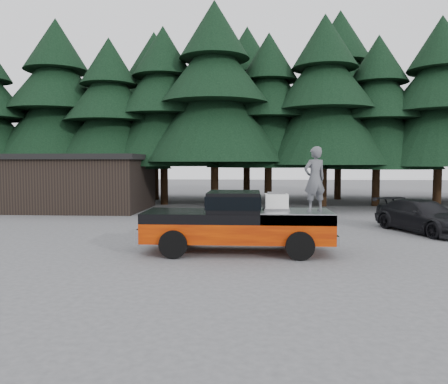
# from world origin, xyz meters

# --- Properties ---
(ground) EXTENTS (120.00, 120.00, 0.00)m
(ground) POSITION_xyz_m (0.00, 0.00, 0.00)
(ground) COLOR #515154
(ground) RESTS_ON ground
(pickup_truck) EXTENTS (6.00, 2.04, 1.33)m
(pickup_truck) POSITION_xyz_m (0.96, 0.02, 0.67)
(pickup_truck) COLOR #D03A00
(pickup_truck) RESTS_ON ground
(truck_cab) EXTENTS (1.66, 1.90, 0.59)m
(truck_cab) POSITION_xyz_m (0.86, 0.02, 1.62)
(truck_cab) COLOR black
(truck_cab) RESTS_ON pickup_truck
(air_compressor) EXTENTS (0.74, 0.63, 0.49)m
(air_compressor) POSITION_xyz_m (2.18, 0.25, 1.57)
(air_compressor) COLOR white
(air_compressor) RESTS_ON pickup_truck
(man_on_bed) EXTENTS (0.85, 0.72, 1.98)m
(man_on_bed) POSITION_xyz_m (3.32, -0.11, 2.32)
(man_on_bed) COLOR #505257
(man_on_bed) RESTS_ON pickup_truck
(parked_car) EXTENTS (3.35, 4.89, 1.31)m
(parked_car) POSITION_xyz_m (8.33, 4.46, 0.66)
(parked_car) COLOR black
(parked_car) RESTS_ON ground
(utility_building) EXTENTS (8.40, 6.40, 3.30)m
(utility_building) POSITION_xyz_m (-9.00, 12.00, 1.67)
(utility_building) COLOR black
(utility_building) RESTS_ON ground
(treeline) EXTENTS (60.15, 16.05, 17.50)m
(treeline) POSITION_xyz_m (0.42, 17.20, 7.72)
(treeline) COLOR black
(treeline) RESTS_ON ground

